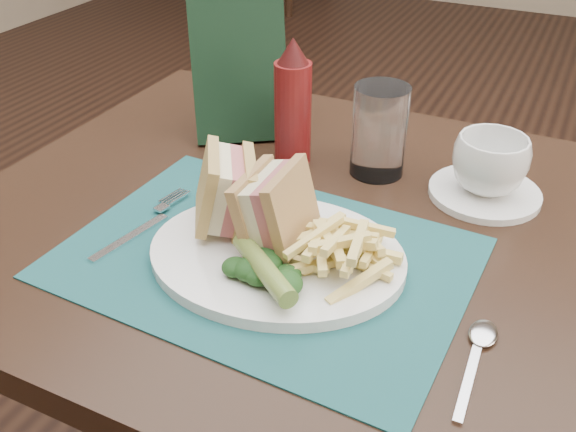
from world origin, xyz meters
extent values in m
plane|color=black|center=(0.00, 0.00, 0.00)|extent=(7.00, 7.00, 0.00)
plane|color=tan|center=(0.00, 3.50, 0.00)|extent=(6.00, 0.00, 6.00)
cube|color=#17494B|center=(-0.01, -0.61, 0.75)|extent=(0.48, 0.35, 0.00)
cylinder|color=olive|center=(0.02, -0.67, 0.79)|extent=(0.11, 0.09, 0.03)
cylinder|color=white|center=(0.20, -0.35, 0.76)|extent=(0.19, 0.19, 0.01)
imported|color=white|center=(0.20, -0.35, 0.80)|extent=(0.13, 0.13, 0.08)
cylinder|color=white|center=(0.04, -0.35, 0.81)|extent=(0.10, 0.10, 0.13)
cube|color=black|center=(-0.20, -0.32, 0.87)|extent=(0.17, 0.15, 0.23)
camera|label=1|loc=(0.28, -1.14, 1.20)|focal=40.00mm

